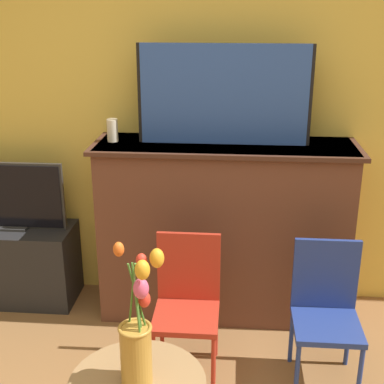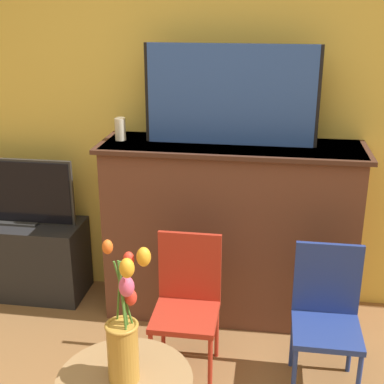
% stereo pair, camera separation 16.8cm
% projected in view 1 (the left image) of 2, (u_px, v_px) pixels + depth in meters
% --- Properties ---
extents(wall_back, '(8.00, 0.06, 2.70)m').
position_uv_depth(wall_back, '(206.00, 93.00, 3.26)').
color(wall_back, '#EAC651').
rests_on(wall_back, ground).
extents(fireplace_mantel, '(1.55, 0.48, 1.10)m').
position_uv_depth(fireplace_mantel, '(224.00, 228.00, 3.29)').
color(fireplace_mantel, brown).
rests_on(fireplace_mantel, ground).
extents(painting, '(0.99, 0.03, 0.56)m').
position_uv_depth(painting, '(224.00, 95.00, 3.01)').
color(painting, black).
rests_on(painting, fireplace_mantel).
extents(mantel_candle, '(0.06, 0.06, 0.13)m').
position_uv_depth(mantel_candle, '(112.00, 130.00, 3.13)').
color(mantel_candle, silver).
rests_on(mantel_candle, fireplace_mantel).
extents(tv_stand, '(0.87, 0.37, 0.51)m').
position_uv_depth(tv_stand, '(9.00, 263.00, 3.52)').
color(tv_stand, '#232326').
rests_on(tv_stand, ground).
extents(tv_monitor, '(0.81, 0.12, 0.44)m').
position_uv_depth(tv_monitor, '(1.00, 197.00, 3.37)').
color(tv_monitor, '#2D2D2D').
rests_on(tv_monitor, tv_stand).
extents(chair_red, '(0.34, 0.34, 0.75)m').
position_uv_depth(chair_red, '(187.00, 298.00, 2.81)').
color(chair_red, '#B22D1E').
rests_on(chair_red, ground).
extents(chair_blue, '(0.34, 0.34, 0.75)m').
position_uv_depth(chair_blue, '(326.00, 306.00, 2.74)').
color(chair_blue, navy).
rests_on(chair_blue, ground).
extents(vase_tulips, '(0.20, 0.19, 0.55)m').
position_uv_depth(vase_tulips, '(137.00, 336.00, 2.00)').
color(vase_tulips, '#B78433').
rests_on(vase_tulips, side_table).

